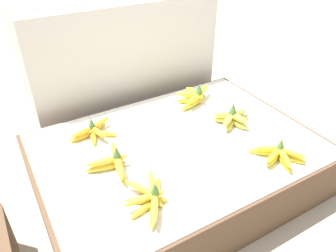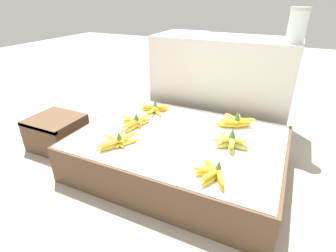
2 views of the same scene
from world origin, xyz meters
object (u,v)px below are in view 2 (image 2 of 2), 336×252
at_px(banana_bunch_back_left, 155,109).
at_px(banana_bunch_back_midleft, 235,121).
at_px(foam_tray_white, 188,33).
at_px(banana_bunch_middle_left, 135,122).
at_px(banana_bunch_front_midleft, 213,173).
at_px(banana_bunch_middle_midleft, 231,142).
at_px(glass_jar, 298,25).
at_px(wooden_crate, 57,132).
at_px(banana_bunch_front_left, 118,141).

distance_m(banana_bunch_back_left, banana_bunch_back_midleft, 0.57).
bearing_deg(foam_tray_white, banana_bunch_middle_left, -93.51).
height_order(banana_bunch_front_midleft, banana_bunch_middle_left, banana_bunch_middle_left).
xyz_separation_m(banana_bunch_middle_midleft, foam_tray_white, (-0.56, 0.75, 0.45)).
height_order(banana_bunch_middle_midleft, glass_jar, glass_jar).
relative_size(banana_bunch_back_midleft, foam_tray_white, 0.88).
bearing_deg(banana_bunch_back_midleft, banana_bunch_front_midleft, -87.45).
bearing_deg(wooden_crate, foam_tray_white, 53.94).
bearing_deg(glass_jar, banana_bunch_front_midleft, -103.04).
distance_m(banana_bunch_middle_midleft, glass_jar, 0.85).
height_order(banana_bunch_middle_midleft, banana_bunch_back_left, banana_bunch_middle_midleft).
distance_m(glass_jar, foam_tray_white, 0.78).
relative_size(wooden_crate, banana_bunch_middle_midleft, 1.70).
height_order(banana_bunch_front_left, foam_tray_white, foam_tray_white).
distance_m(banana_bunch_middle_left, banana_bunch_back_midleft, 0.64).
xyz_separation_m(wooden_crate, banana_bunch_back_left, (0.60, 0.37, 0.15)).
height_order(wooden_crate, banana_bunch_front_midleft, banana_bunch_front_midleft).
height_order(banana_bunch_middle_left, banana_bunch_middle_midleft, banana_bunch_middle_midleft).
distance_m(banana_bunch_middle_left, banana_bunch_middle_midleft, 0.61).
distance_m(banana_bunch_front_left, glass_jar, 1.29).
height_order(banana_bunch_middle_left, banana_bunch_back_midleft, banana_bunch_back_midleft).
height_order(banana_bunch_front_midleft, banana_bunch_back_left, same).
xyz_separation_m(banana_bunch_front_left, banana_bunch_middle_left, (-0.04, 0.24, 0.01)).
relative_size(banana_bunch_front_left, banana_bunch_back_midleft, 1.01).
relative_size(banana_bunch_middle_left, glass_jar, 1.17).
bearing_deg(glass_jar, foam_tray_white, 170.54).
height_order(banana_bunch_front_left, banana_bunch_back_midleft, banana_bunch_back_midleft).
relative_size(banana_bunch_middle_midleft, banana_bunch_back_left, 0.91).
xyz_separation_m(banana_bunch_back_midleft, glass_jar, (0.24, 0.35, 0.55)).
distance_m(wooden_crate, banana_bunch_front_midleft, 1.21).
distance_m(banana_bunch_front_left, banana_bunch_back_midleft, 0.74).
xyz_separation_m(wooden_crate, foam_tray_white, (0.64, 0.87, 0.61)).
xyz_separation_m(wooden_crate, banana_bunch_front_left, (0.62, -0.12, 0.15)).
bearing_deg(banana_bunch_back_left, glass_jar, 25.03).
relative_size(banana_bunch_front_left, banana_bunch_middle_midleft, 1.24).
height_order(banana_bunch_front_left, banana_bunch_front_midleft, banana_bunch_front_left).
relative_size(wooden_crate, banana_bunch_front_left, 1.37).
bearing_deg(glass_jar, wooden_crate, -152.01).
relative_size(banana_bunch_middle_midleft, banana_bunch_back_midleft, 0.82).
height_order(banana_bunch_back_midleft, glass_jar, glass_jar).
distance_m(banana_bunch_front_midleft, banana_bunch_back_left, 0.81).
xyz_separation_m(banana_bunch_middle_midleft, glass_jar, (0.21, 0.62, 0.55)).
xyz_separation_m(banana_bunch_middle_midleft, banana_bunch_back_midleft, (-0.03, 0.27, -0.00)).
relative_size(banana_bunch_middle_left, banana_bunch_back_midleft, 1.02).
height_order(banana_bunch_front_left, glass_jar, glass_jar).
bearing_deg(banana_bunch_front_left, banana_bunch_back_left, 93.44).
xyz_separation_m(banana_bunch_front_left, banana_bunch_back_midleft, (0.54, 0.51, 0.01)).
distance_m(wooden_crate, banana_bunch_back_left, 0.72).
bearing_deg(banana_bunch_back_midleft, banana_bunch_front_left, -136.29).
bearing_deg(banana_bunch_front_left, glass_jar, 48.02).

